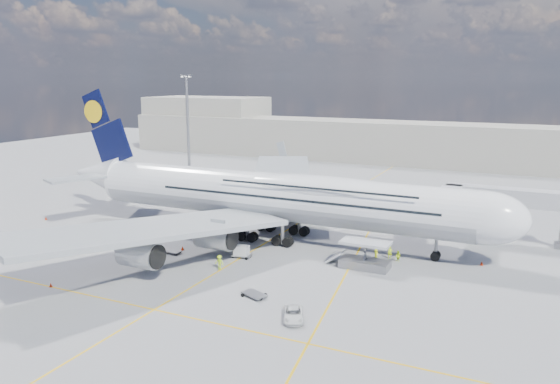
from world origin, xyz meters
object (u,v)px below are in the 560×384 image
at_px(cone_tail, 46,218).
at_px(cone_wing_right_outer, 51,285).
at_px(dolly_nose_near, 241,251).
at_px(cone_wing_left_outer, 221,201).
at_px(airliner, 275,196).
at_px(crew_loader, 398,256).
at_px(dolly_nose_far, 254,294).
at_px(crew_van, 376,255).
at_px(cone_wing_left_inner, 312,211).
at_px(crew_tug, 219,262).
at_px(dolly_row_b, 130,256).
at_px(dolly_row_c, 132,248).
at_px(jet_bridge, 483,200).
at_px(light_mast, 188,127).
at_px(baggage_tug, 146,249).
at_px(crew_nose, 390,253).
at_px(crew_wing, 140,233).
at_px(dolly_row_a, 172,251).
at_px(service_van, 293,314).
at_px(dolly_back, 152,229).
at_px(catering_truck_outer, 281,186).
at_px(cone_wing_right_inner, 182,248).
at_px(cargo_loader, 364,259).
at_px(cone_nose, 482,263).
at_px(catering_truck_inner, 285,209).

bearing_deg(cone_tail, cone_wing_right_outer, -41.01).
bearing_deg(dolly_nose_near, cone_wing_left_outer, 116.86).
bearing_deg(airliner, crew_loader, -8.06).
height_order(dolly_nose_far, crew_van, crew_van).
bearing_deg(cone_wing_left_inner, crew_loader, -44.49).
distance_m(crew_van, crew_tug, 21.66).
relative_size(dolly_row_b, cone_wing_left_inner, 6.06).
height_order(dolly_row_c, crew_tug, crew_tug).
height_order(jet_bridge, dolly_row_b, jet_bridge).
xyz_separation_m(light_mast, dolly_row_c, (23.88, -49.53, -12.82)).
relative_size(baggage_tug, crew_van, 1.82).
relative_size(light_mast, crew_nose, 14.48).
distance_m(crew_wing, crew_van, 37.15).
height_order(dolly_row_a, dolly_nose_far, dolly_nose_far).
distance_m(airliner, crew_van, 18.62).
height_order(service_van, cone_tail, service_van).
relative_size(dolly_row_b, crew_van, 1.94).
distance_m(dolly_back, service_van, 40.75).
xyz_separation_m(service_van, cone_wing_left_inner, (-15.58, 43.79, -0.36)).
bearing_deg(dolly_back, cone_wing_left_inner, 59.13).
relative_size(dolly_row_c, crew_van, 2.26).
bearing_deg(crew_tug, baggage_tug, 174.28).
height_order(baggage_tug, cone_wing_left_inner, baggage_tug).
distance_m(catering_truck_outer, crew_van, 46.65).
distance_m(dolly_row_b, crew_nose, 36.44).
distance_m(light_mast, dolly_row_a, 58.12).
xyz_separation_m(dolly_back, cone_wing_right_inner, (10.66, -6.43, -0.06)).
height_order(cargo_loader, cone_wing_left_inner, cargo_loader).
bearing_deg(crew_nose, service_van, -131.15).
distance_m(dolly_row_c, cone_tail, 26.55).
bearing_deg(cone_wing_right_inner, dolly_row_b, -124.64).
relative_size(dolly_row_c, cone_wing_left_inner, 7.07).
bearing_deg(cone_wing_right_outer, jet_bridge, 42.08).
bearing_deg(airliner, jet_bridge, 20.31).
xyz_separation_m(crew_nose, cone_wing_right_outer, (-34.65, -27.97, -0.63)).
bearing_deg(crew_loader, dolly_row_a, -138.27).
relative_size(cargo_loader, cone_nose, 14.68).
distance_m(crew_tug, cone_wing_right_outer, 20.78).
distance_m(dolly_row_a, dolly_nose_near, 10.47).
bearing_deg(cone_wing_left_inner, dolly_row_b, -110.19).
bearing_deg(crew_van, cone_nose, -102.38).
bearing_deg(catering_truck_inner, dolly_row_c, -142.34).
bearing_deg(jet_bridge, crew_nose, -129.51).
xyz_separation_m(catering_truck_inner, crew_loader, (23.41, -13.33, -1.33)).
bearing_deg(cone_nose, crew_tug, -152.15).
height_order(crew_tug, cone_nose, crew_tug).
height_order(dolly_nose_far, cone_wing_left_outer, cone_wing_left_outer).
bearing_deg(dolly_nose_near, cone_wing_left_inner, 82.60).
relative_size(dolly_row_c, catering_truck_outer, 0.63).
xyz_separation_m(dolly_row_c, cone_wing_right_inner, (6.64, 3.26, -0.09)).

